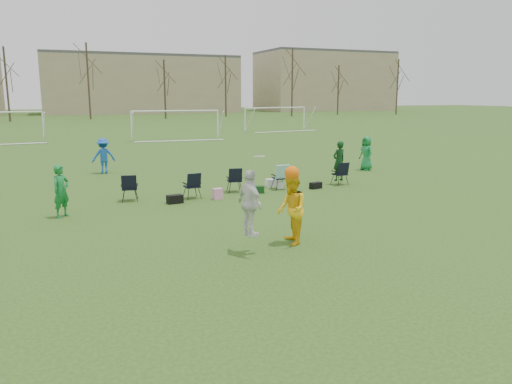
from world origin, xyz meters
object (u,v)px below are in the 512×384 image
goal_mid (176,117)px  goal_right (276,112)px  fielder_green_near (61,191)px  center_contest (278,206)px  fielder_blue (103,156)px  fielder_green_far (366,153)px

goal_mid → goal_right: (12.00, 6.00, 0.00)m
fielder_green_near → goal_right: size_ratio=0.22×
center_contest → goal_mid: goal_mid is taller
fielder_blue → goal_right: 30.10m
fielder_green_far → goal_mid: (-4.83, 20.77, 1.08)m
center_contest → goal_right: bearing=65.6°
center_contest → goal_right: (16.75, 36.86, 0.88)m
fielder_blue → fielder_green_far: fielder_blue is taller
fielder_green_far → center_contest: bearing=-49.7°
fielder_blue → goal_mid: bearing=-120.0°
fielder_green_near → fielder_blue: 8.87m
fielder_green_far → goal_right: (7.17, 26.77, 1.08)m
center_contest → goal_right: size_ratio=0.32×
fielder_blue → goal_mid: 18.51m
goal_mid → goal_right: size_ratio=1.01×
fielder_green_near → fielder_green_far: fielder_green_far is taller
center_contest → goal_mid: size_ratio=0.32×
fielder_green_near → fielder_green_far: 15.24m
fielder_blue → center_contest: (2.81, -14.00, 0.19)m
fielder_blue → center_contest: center_contest is taller
fielder_green_near → center_contest: center_contest is taller
fielder_green_near → fielder_green_far: (14.50, 4.71, 0.02)m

